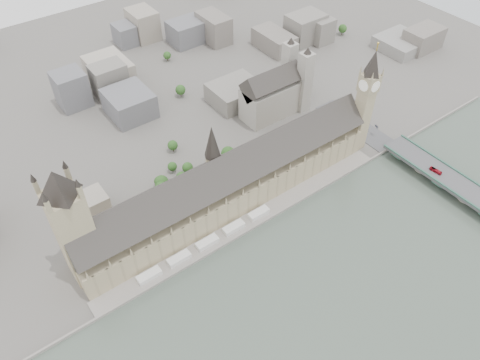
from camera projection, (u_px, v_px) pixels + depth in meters
ground at (244, 217)px, 380.21m from camera, size 900.00×900.00×0.00m
embankment_wall at (255, 227)px, 370.56m from camera, size 600.00×1.50×3.00m
river_terrace at (249, 222)px, 375.21m from camera, size 270.00×15.00×2.00m
terrace_tents at (207, 242)px, 356.45m from camera, size 118.00×7.00×4.00m
palace_of_westminster at (229, 183)px, 375.56m from camera, size 265.00×40.73×55.44m
elizabeth_tower at (367, 95)px, 402.46m from camera, size 17.00×17.00×107.50m
victoria_tower at (71, 221)px, 304.69m from camera, size 30.00×30.00×100.00m
central_tower at (213, 151)px, 350.22m from camera, size 13.00×13.00×48.00m
westminster_bridge at (459, 190)px, 395.09m from camera, size 25.00×325.00×10.25m
westminster_abbey at (276, 92)px, 463.99m from camera, size 68.00×36.00×64.00m
city_skyline_inland at (109, 68)px, 507.21m from camera, size 720.00×360.00×38.00m
park_trees at (193, 174)px, 405.08m from camera, size 110.00×30.00×15.00m
red_bus_north at (436, 171)px, 401.98m from camera, size 3.65×11.13×3.04m
car_approach at (377, 127)px, 446.97m from camera, size 3.54×5.27×1.42m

